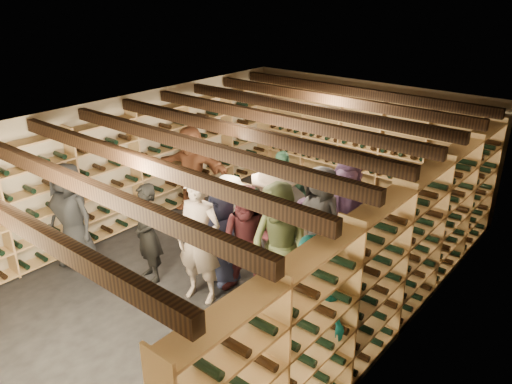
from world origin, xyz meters
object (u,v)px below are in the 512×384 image
object	(u,v)px
crate_stack_right	(285,223)
crate_loose	(350,221)
person_1	(148,233)
person_12	(320,219)
person_8	(248,243)
person_9	(230,220)
crate_stack_left	(237,200)
person_11	(345,209)
person_0	(71,215)
person_3	(274,224)
person_2	(280,250)
person_10	(281,197)
person_6	(222,237)
person_5	(191,169)
person_7	(199,241)
person_4	(309,308)

from	to	relation	value
crate_stack_right	crate_loose	xyz separation A→B (m)	(0.81, 0.99, -0.08)
person_1	person_12	bearing A→B (deg)	60.96
person_8	person_9	distance (m)	0.99
crate_stack_left	person_12	size ratio (longest dim) A/B	0.39
crate_stack_left	person_11	size ratio (longest dim) A/B	0.40
person_0	person_3	xyz separation A→B (m)	(2.76, 1.67, 0.09)
crate_stack_left	person_12	bearing A→B (deg)	-14.64
person_0	person_2	size ratio (longest dim) A/B	0.91
person_12	person_9	bearing A→B (deg)	-138.95
person_2	person_11	size ratio (longest dim) A/B	1.11
crate_stack_right	person_8	bearing A→B (deg)	-68.38
crate_stack_right	person_1	world-z (taller)	person_1
crate_loose	person_8	xyz separation A→B (m)	(-0.03, -2.94, 0.77)
crate_stack_left	person_10	xyz separation A→B (m)	(1.25, -0.26, 0.51)
person_0	person_12	distance (m)	3.92
person_6	person_12	size ratio (longest dim) A/B	0.87
person_8	person_12	xyz separation A→B (m)	(0.39, 1.27, 0.01)
crate_stack_right	person_5	xyz separation A→B (m)	(-2.02, -0.38, 0.69)
person_7	crate_loose	bearing A→B (deg)	67.52
person_11	person_3	bearing A→B (deg)	-131.10
person_2	person_9	xyz separation A→B (m)	(-1.38, 0.51, -0.19)
person_9	crate_stack_left	bearing A→B (deg)	114.33
person_0	person_12	world-z (taller)	same
person_2	person_12	xyz separation A→B (m)	(-0.16, 1.26, -0.08)
person_3	person_11	world-z (taller)	person_3
person_5	person_6	size ratio (longest dim) A/B	1.14
person_5	person_9	size ratio (longest dim) A/B	1.13
crate_stack_left	person_5	bearing A→B (deg)	-162.76
crate_loose	person_2	distance (m)	3.10
person_3	person_11	distance (m)	1.38
person_9	person_11	bearing A→B (deg)	31.89
crate_loose	person_11	xyz separation A→B (m)	(0.46, -1.08, 0.77)
person_7	person_10	bearing A→B (deg)	79.83
person_4	person_9	world-z (taller)	person_4
crate_stack_left	person_10	bearing A→B (deg)	-11.96
person_3	person_9	world-z (taller)	person_3
crate_loose	crate_stack_right	bearing A→B (deg)	-129.25
crate_stack_left	person_0	xyz separation A→B (m)	(-0.87, -2.96, 0.53)
crate_loose	person_8	bearing A→B (deg)	-90.64
person_3	person_9	distance (m)	0.88
person_6	crate_stack_left	bearing A→B (deg)	140.81
person_4	person_12	xyz separation A→B (m)	(-1.18, 2.07, -0.06)
person_5	person_9	world-z (taller)	person_5
crate_stack_right	person_7	xyz separation A→B (m)	(0.30, -2.45, 0.78)
person_11	person_5	bearing A→B (deg)	163.64
person_9	person_12	distance (m)	1.43
person_2	person_5	bearing A→B (deg)	158.33
person_0	person_3	bearing A→B (deg)	18.95
crate_stack_right	person_9	world-z (taller)	person_9
person_1	person_6	world-z (taller)	person_1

